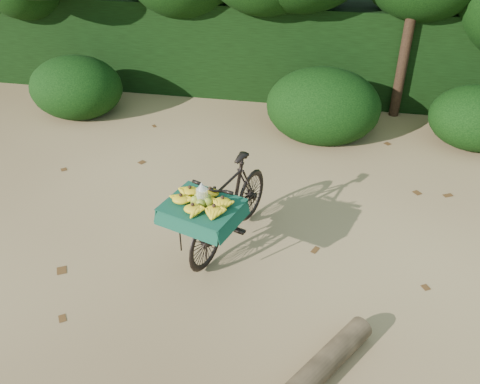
# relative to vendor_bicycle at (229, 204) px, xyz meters

# --- Properties ---
(ground) EXTENTS (80.00, 80.00, 0.00)m
(ground) POSITION_rel_vendor_bicycle_xyz_m (-0.53, -1.07, -0.57)
(ground) COLOR tan
(ground) RESTS_ON ground
(vendor_bicycle) EXTENTS (1.19, 1.95, 1.11)m
(vendor_bicycle) POSITION_rel_vendor_bicycle_xyz_m (0.00, 0.00, 0.00)
(vendor_bicycle) COLOR black
(vendor_bicycle) RESTS_ON ground
(hedge_backdrop) EXTENTS (26.00, 1.80, 1.80)m
(hedge_backdrop) POSITION_rel_vendor_bicycle_xyz_m (-0.53, 5.23, 0.33)
(hedge_backdrop) COLOR black
(hedge_backdrop) RESTS_ON ground
(bush_clumps) EXTENTS (8.80, 1.70, 0.90)m
(bush_clumps) POSITION_rel_vendor_bicycle_xyz_m (-0.03, 3.23, -0.12)
(bush_clumps) COLOR black
(bush_clumps) RESTS_ON ground
(leaf_litter) EXTENTS (7.00, 7.30, 0.01)m
(leaf_litter) POSITION_rel_vendor_bicycle_xyz_m (-0.53, -0.42, -0.56)
(leaf_litter) COLOR #513115
(leaf_litter) RESTS_ON ground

